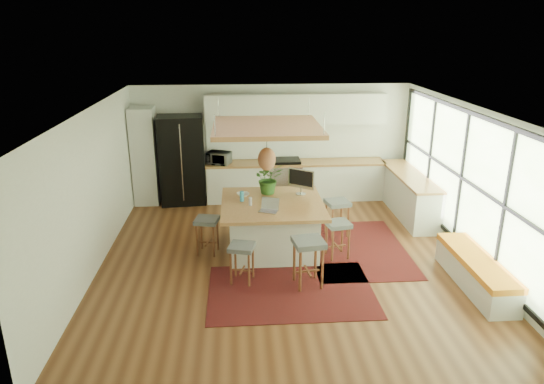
{
  "coord_description": "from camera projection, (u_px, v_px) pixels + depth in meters",
  "views": [
    {
      "loc": [
        -0.8,
        -7.97,
        4.0
      ],
      "look_at": [
        -0.2,
        0.5,
        1.1
      ],
      "focal_mm": 32.44,
      "sensor_mm": 36.0,
      "label": 1
    }
  ],
  "objects": [
    {
      "name": "right_counter_top",
      "position": [
        411.0,
        175.0,
        10.66
      ],
      "size": [
        0.64,
        2.54,
        0.05
      ],
      "primitive_type": "cube",
      "color": "#955F35",
      "rests_on": "right_counter_base"
    },
    {
      "name": "island_plant",
      "position": [
        269.0,
        182.0,
        9.36
      ],
      "size": [
        0.64,
        0.69,
        0.46
      ],
      "primitive_type": "imported",
      "rotation": [
        0.0,
        0.0,
        0.2
      ],
      "color": "#1E4C19",
      "rests_on": "island"
    },
    {
      "name": "pantry",
      "position": [
        145.0,
        156.0,
        11.31
      ],
      "size": [
        0.55,
        0.6,
        2.25
      ],
      "primitive_type": "cube",
      "color": "silver",
      "rests_on": "floor"
    },
    {
      "name": "wall_back",
      "position": [
        271.0,
        142.0,
        11.74
      ],
      "size": [
        6.5,
        0.0,
        6.5
      ],
      "primitive_type": "plane",
      "rotation": [
        1.57,
        0.0,
        0.0
      ],
      "color": "silver",
      "rests_on": "ground"
    },
    {
      "name": "floor",
      "position": [
        285.0,
        258.0,
        8.87
      ],
      "size": [
        7.0,
        7.0,
        0.0
      ],
      "primitive_type": "plane",
      "color": "#542C18",
      "rests_on": "ground"
    },
    {
      "name": "window_wall",
      "position": [
        468.0,
        181.0,
        8.63
      ],
      "size": [
        0.1,
        6.2,
        2.6
      ],
      "primitive_type": null,
      "color": "black",
      "rests_on": "wall_right"
    },
    {
      "name": "back_counter_top",
      "position": [
        296.0,
        163.0,
        11.62
      ],
      "size": [
        4.24,
        0.64,
        0.05
      ],
      "primitive_type": "cube",
      "color": "#955F35",
      "rests_on": "back_counter_base"
    },
    {
      "name": "right_counter_base",
      "position": [
        409.0,
        195.0,
        10.81
      ],
      "size": [
        0.6,
        2.5,
        0.88
      ],
      "primitive_type": "cube",
      "color": "silver",
      "rests_on": "floor"
    },
    {
      "name": "backsplash",
      "position": [
        294.0,
        141.0,
        11.76
      ],
      "size": [
        4.2,
        0.02,
        0.8
      ],
      "primitive_type": "cube",
      "color": "white",
      "rests_on": "wall_back"
    },
    {
      "name": "rug_right",
      "position": [
        356.0,
        248.0,
        9.25
      ],
      "size": [
        1.8,
        2.6,
        0.01
      ],
      "primitive_type": "cube",
      "color": "black",
      "rests_on": "floor"
    },
    {
      "name": "upper_cabinets",
      "position": [
        296.0,
        109.0,
        11.35
      ],
      "size": [
        4.2,
        0.34,
        0.7
      ],
      "primitive_type": "cube",
      "color": "silver",
      "rests_on": "wall_back"
    },
    {
      "name": "fridge",
      "position": [
        182.0,
        164.0,
        11.44
      ],
      "size": [
        1.09,
        0.89,
        2.06
      ],
      "primitive_type": null,
      "rotation": [
        0.0,
        0.0,
        0.09
      ],
      "color": "black",
      "rests_on": "floor"
    },
    {
      "name": "window_bench",
      "position": [
        476.0,
        272.0,
        7.85
      ],
      "size": [
        0.52,
        2.0,
        0.5
      ],
      "primitive_type": null,
      "color": "silver",
      "rests_on": "floor"
    },
    {
      "name": "stool_near_left",
      "position": [
        242.0,
        262.0,
        7.95
      ],
      "size": [
        0.47,
        0.47,
        0.66
      ],
      "primitive_type": null,
      "rotation": [
        0.0,
        0.0,
        -0.25
      ],
      "color": "#505559",
      "rests_on": "floor"
    },
    {
      "name": "island",
      "position": [
        272.0,
        226.0,
        9.09
      ],
      "size": [
        1.85,
        1.85,
        0.93
      ],
      "primitive_type": null,
      "color": "#955F35",
      "rests_on": "floor"
    },
    {
      "name": "rug_near",
      "position": [
        291.0,
        291.0,
        7.77
      ],
      "size": [
        2.6,
        1.8,
        0.01
      ],
      "primitive_type": "cube",
      "color": "black",
      "rests_on": "floor"
    },
    {
      "name": "island_bowl",
      "position": [
        243.0,
        195.0,
        9.27
      ],
      "size": [
        0.28,
        0.28,
        0.06
      ],
      "primitive_type": "imported",
      "rotation": [
        0.0,
        0.0,
        0.23
      ],
      "color": "silver",
      "rests_on": "island"
    },
    {
      "name": "wall_right",
      "position": [
        469.0,
        183.0,
        8.65
      ],
      "size": [
        0.0,
        7.0,
        7.0
      ],
      "primitive_type": "plane",
      "rotation": [
        1.57,
        0.0,
        -1.57
      ],
      "color": "silver",
      "rests_on": "ground"
    },
    {
      "name": "range",
      "position": [
        285.0,
        179.0,
        11.73
      ],
      "size": [
        0.76,
        0.62,
        1.0
      ],
      "primitive_type": null,
      "color": "#A5A5AA",
      "rests_on": "floor"
    },
    {
      "name": "stool_right_back",
      "position": [
        337.0,
        218.0,
        9.74
      ],
      "size": [
        0.51,
        0.51,
        0.73
      ],
      "primitive_type": null,
      "rotation": [
        0.0,
        0.0,
        1.78
      ],
      "color": "#505559",
      "rests_on": "floor"
    },
    {
      "name": "wall_front",
      "position": [
        318.0,
        292.0,
        5.13
      ],
      "size": [
        6.5,
        0.0,
        6.5
      ],
      "primitive_type": "plane",
      "rotation": [
        -1.57,
        0.0,
        0.0
      ],
      "color": "silver",
      "rests_on": "ground"
    },
    {
      "name": "laptop",
      "position": [
        268.0,
        205.0,
        8.47
      ],
      "size": [
        0.42,
        0.43,
        0.24
      ],
      "primitive_type": null,
      "rotation": [
        0.0,
        0.0,
        -0.36
      ],
      "color": "#A5A5AA",
      "rests_on": "island"
    },
    {
      "name": "microwave",
      "position": [
        219.0,
        156.0,
        11.39
      ],
      "size": [
        0.59,
        0.46,
        0.35
      ],
      "primitive_type": "imported",
      "rotation": [
        0.0,
        0.0,
        -0.38
      ],
      "color": "#A5A5AA",
      "rests_on": "back_counter_top"
    },
    {
      "name": "wall_left",
      "position": [
        93.0,
        192.0,
        8.22
      ],
      "size": [
        0.0,
        7.0,
        7.0
      ],
      "primitive_type": "plane",
      "rotation": [
        1.57,
        0.0,
        1.57
      ],
      "color": "silver",
      "rests_on": "ground"
    },
    {
      "name": "stool_near_right",
      "position": [
        308.0,
        265.0,
        7.85
      ],
      "size": [
        0.54,
        0.54,
        0.8
      ],
      "primitive_type": null,
      "rotation": [
        0.0,
        0.0,
        0.15
      ],
      "color": "#505559",
      "rests_on": "floor"
    },
    {
      "name": "ceiling",
      "position": [
        286.0,
        109.0,
        8.0
      ],
      "size": [
        7.0,
        7.0,
        0.0
      ],
      "primitive_type": "plane",
      "rotation": [
        3.14,
        0.0,
        0.0
      ],
      "color": "white",
      "rests_on": "ground"
    },
    {
      "name": "island_bottle_0",
      "position": [
        242.0,
        196.0,
        8.97
      ],
      "size": [
        0.07,
        0.07,
        0.19
      ],
      "primitive_type": "cylinder",
      "color": "#3192C5",
      "rests_on": "island"
    },
    {
      "name": "stool_right_front",
      "position": [
        338.0,
        239.0,
        8.81
      ],
      "size": [
        0.47,
        0.47,
        0.68
      ],
      "primitive_type": null,
      "rotation": [
        0.0,
        0.0,
        1.76
      ],
      "color": "#505559",
      "rests_on": "floor"
    },
    {
      "name": "island_bottle_1",
      "position": [
        251.0,
        201.0,
        8.74
      ],
      "size": [
        0.07,
        0.07,
        0.19
      ],
      "primitive_type": "cylinder",
      "color": "silver",
      "rests_on": "island"
    },
    {
      "name": "ceiling_panel",
      "position": [
        267.0,
        143.0,
        8.56
      ],
      "size": [
        1.86,
        1.86,
        0.8
      ],
      "primitive_type": null,
      "color": "#955F35",
      "rests_on": "ceiling"
    },
    {
      "name": "monitor",
      "position": [
        301.0,
        181.0,
        9.29
      ],
      "size": [
        0.56,
        0.47,
        0.5
      ],
      "primitive_type": null,
      "rotation": [
        0.0,
        0.0,
        -0.61
      ],
      "color": "#A5A5AA",
      "rests_on": "island"
    },
    {
      "name": "stool_left_side",
      "position": [
        207.0,
        235.0,
        8.97
      ],
      "size": [
        0.48,
        0.48,
        0.69
      ],
      "primitive_type": null,
      "rotation": [
        0.0,
        0.0,
        -1.77
      ],
      "color": "#505559",
      "rests_on": "floor"
    },
    {
      "name": "back_counter_base",
      "position": [
        295.0,
        181.0,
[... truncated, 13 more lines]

